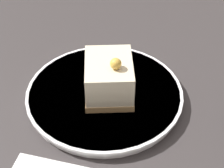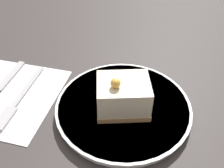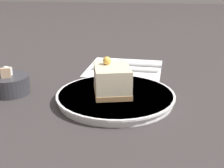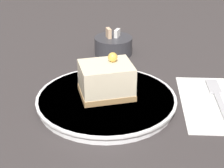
# 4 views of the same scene
# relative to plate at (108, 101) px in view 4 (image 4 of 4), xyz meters

# --- Properties ---
(ground_plane) EXTENTS (4.00, 4.00, 0.00)m
(ground_plane) POSITION_rel_plate_xyz_m (-0.00, 0.00, -0.01)
(ground_plane) COLOR #383333
(plate) EXTENTS (0.25, 0.25, 0.02)m
(plate) POSITION_rel_plate_xyz_m (0.00, 0.00, 0.00)
(plate) COLOR white
(plate) RESTS_ON ground_plane
(cake_slice) EXTENTS (0.10, 0.09, 0.08)m
(cake_slice) POSITION_rel_plate_xyz_m (-0.00, 0.01, 0.04)
(cake_slice) COLOR #AD8451
(cake_slice) RESTS_ON plate
(fork) EXTENTS (0.03, 0.18, 0.00)m
(fork) POSITION_rel_plate_xyz_m (0.20, 0.02, -0.00)
(fork) COLOR #B2B2B7
(fork) RESTS_ON napkin
(sugar_bowl) EXTENTS (0.09, 0.09, 0.06)m
(sugar_bowl) POSITION_rel_plate_xyz_m (0.02, 0.24, 0.01)
(sugar_bowl) COLOR #333338
(sugar_bowl) RESTS_ON ground_plane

